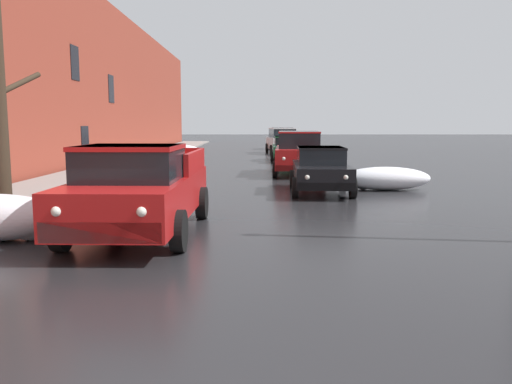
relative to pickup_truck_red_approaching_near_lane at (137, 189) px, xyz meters
name	(u,v)px	position (x,y,z in m)	size (l,w,h in m)	color
left_sidewalk_slab	(76,178)	(-4.58, 10.00, -0.82)	(2.92, 80.00, 0.12)	gray
brick_townhouse_facade	(18,59)	(-6.54, 10.01, 3.67)	(0.63, 80.00, 9.11)	brown
snow_bank_near_corner_left	(156,164)	(-1.93, 12.43, -0.47)	(1.76, 1.08, 0.89)	white
snow_bank_along_left_kerb	(381,178)	(6.42, 6.85, -0.52)	(2.91, 1.23, 0.75)	white
snow_bank_near_corner_right	(325,156)	(6.35, 19.76, -0.60)	(1.97, 1.13, 0.72)	white
snow_bank_along_right_kerb	(175,151)	(-2.70, 22.94, -0.48)	(2.89, 1.28, 0.82)	white
pickup_truck_red_approaching_near_lane	(137,189)	(0.00, 0.00, 0.00)	(2.30, 5.28, 1.76)	red
sedan_black_parked_kerbside_close	(318,169)	(4.27, 6.17, -0.13)	(1.97, 3.97, 1.42)	black
suv_red_parked_kerbside_mid	(296,151)	(4.06, 11.99, 0.11)	(2.31, 4.76, 1.82)	red
sedan_green_parked_far_down_block	(286,148)	(4.11, 19.80, -0.13)	(2.04, 4.12, 1.42)	#1E5633
suv_white_queued_behind_truck	(279,140)	(4.10, 27.33, 0.11)	(2.29, 4.77, 1.82)	silver
suv_silver_at_far_intersection	(280,137)	(4.46, 33.39, 0.11)	(2.14, 4.43, 1.82)	#B7B7BC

